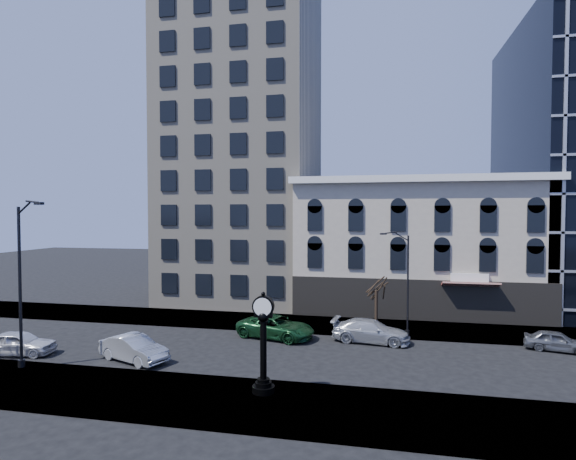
% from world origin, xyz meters
% --- Properties ---
extents(ground, '(160.00, 160.00, 0.00)m').
position_xyz_m(ground, '(0.00, 0.00, 0.00)').
color(ground, black).
rests_on(ground, ground).
extents(sidewalk_far, '(160.00, 6.00, 0.12)m').
position_xyz_m(sidewalk_far, '(0.00, 8.00, 0.06)').
color(sidewalk_far, gray).
rests_on(sidewalk_far, ground).
extents(sidewalk_near, '(160.00, 6.00, 0.12)m').
position_xyz_m(sidewalk_near, '(0.00, -8.00, 0.06)').
color(sidewalk_near, gray).
rests_on(sidewalk_near, ground).
extents(cream_tower, '(15.90, 15.40, 42.50)m').
position_xyz_m(cream_tower, '(-6.11, 18.88, 19.32)').
color(cream_tower, '#BFB399').
rests_on(cream_tower, ground).
extents(victorian_row, '(22.60, 11.19, 12.50)m').
position_xyz_m(victorian_row, '(12.00, 15.89, 6.00)').
color(victorian_row, '#C0B49E').
rests_on(victorian_row, ground).
extents(street_clock, '(1.16, 1.16, 5.13)m').
position_xyz_m(street_clock, '(2.94, -6.74, 2.44)').
color(street_clock, black).
rests_on(street_clock, sidewalk_near).
extents(street_lamp_near, '(2.54, 0.95, 10.04)m').
position_xyz_m(street_lamp_near, '(-11.36, -6.20, 7.70)').
color(street_lamp_near, black).
rests_on(street_lamp_near, sidewalk_near).
extents(street_lamp_far, '(2.00, 0.75, 7.89)m').
position_xyz_m(street_lamp_far, '(10.20, 5.85, 6.08)').
color(street_lamp_far, black).
rests_on(street_lamp_far, sidewalk_far).
extents(bare_tree_far, '(2.96, 2.96, 5.08)m').
position_xyz_m(bare_tree_far, '(8.44, 6.59, 3.95)').
color(bare_tree_far, black).
rests_on(bare_tree_far, sidewalk_far).
extents(car_near_a, '(4.83, 2.62, 1.56)m').
position_xyz_m(car_near_a, '(-14.33, -3.76, 0.78)').
color(car_near_a, silver).
rests_on(car_near_a, ground).
extents(car_near_b, '(5.09, 3.26, 1.58)m').
position_xyz_m(car_near_b, '(-6.32, -3.35, 0.79)').
color(car_near_b, '#A5A8AD').
rests_on(car_near_b, ground).
extents(car_far_a, '(6.32, 4.12, 1.62)m').
position_xyz_m(car_far_a, '(1.18, 3.57, 0.81)').
color(car_far_a, '#143F1E').
rests_on(car_far_a, ground).
extents(car_far_b, '(5.75, 2.88, 1.60)m').
position_xyz_m(car_far_b, '(8.09, 3.86, 0.80)').
color(car_far_b, '#A5A8AD').
rests_on(car_far_b, ground).
extents(car_far_c, '(4.22, 2.53, 1.34)m').
position_xyz_m(car_far_c, '(20.34, 4.25, 0.67)').
color(car_far_c, '#595B60').
rests_on(car_far_c, ground).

